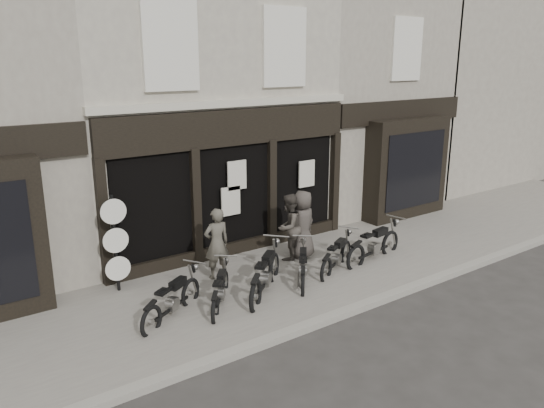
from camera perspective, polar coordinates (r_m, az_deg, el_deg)
ground_plane at (r=12.08m, az=3.57°, el=-9.71°), size 90.00×90.00×0.00m
pavement at (r=12.70m, az=0.98°, el=-8.09°), size 30.00×4.20×0.12m
kerb at (r=11.22m, az=7.70°, el=-11.54°), size 30.00×0.25×0.13m
central_building at (r=16.02m, az=-10.03°, el=11.44°), size 7.30×6.22×8.34m
neighbour_right at (r=19.60m, az=7.34°, el=12.11°), size 5.60×6.73×8.34m
filler_right at (r=25.90m, az=20.83°, el=12.16°), size 11.00×6.00×8.20m
motorcycle_0 at (r=10.99m, az=-10.65°, el=-10.41°), size 1.83×1.27×0.97m
motorcycle_1 at (r=11.33m, az=-5.57°, el=-9.52°), size 1.38×1.58×0.91m
motorcycle_2 at (r=11.82m, az=-0.70°, el=-7.93°), size 1.92×1.70×1.11m
motorcycle_3 at (r=12.46m, az=3.35°, el=-7.04°), size 1.42×1.64×0.94m
motorcycle_4 at (r=13.18m, az=6.97°, el=-5.81°), size 1.83×1.14×0.95m
motorcycle_5 at (r=13.92m, az=10.94°, el=-4.62°), size 2.22×0.68×1.07m
man_left at (r=12.41m, az=-5.96°, el=-4.24°), size 0.66×0.47×1.70m
man_centre at (r=13.51m, az=1.83°, el=-2.48°), size 1.01×0.90×1.72m
man_right at (r=13.63m, az=3.30°, el=-2.20°), size 0.96×0.72×1.77m
advert_sign_post at (r=12.09m, az=-16.44°, el=-4.56°), size 0.56×0.36×2.31m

